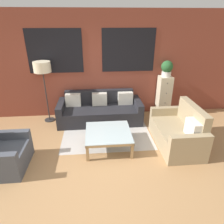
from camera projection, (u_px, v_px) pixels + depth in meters
ground_plane at (96, 168)px, 3.77m from camera, size 16.00×16.00×0.00m
wall_back_brick at (93, 66)px, 5.37m from camera, size 8.40×0.09×2.80m
rug at (107, 133)px, 4.90m from camera, size 2.11×1.57×0.00m
couch_dark at (100, 111)px, 5.42m from camera, size 2.20×0.88×0.78m
settee_vintage at (178, 132)px, 4.35m from camera, size 0.80×1.44×0.92m
armchair_corner at (1, 155)px, 3.68m from camera, size 0.80×0.89×0.84m
coffee_table at (108, 134)px, 4.26m from camera, size 0.96×0.96×0.38m
floor_lamp at (42, 69)px, 4.94m from camera, size 0.42×0.42×1.61m
drawer_cabinet at (164, 96)px, 5.66m from camera, size 0.35×0.36×1.13m
potted_plant at (167, 68)px, 5.32m from camera, size 0.31×0.31×0.43m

